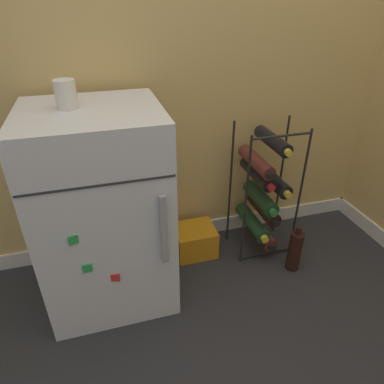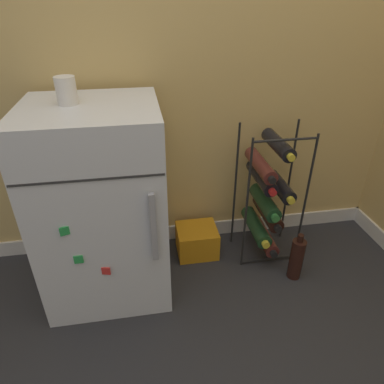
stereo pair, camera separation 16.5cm
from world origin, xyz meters
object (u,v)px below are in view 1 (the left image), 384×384
Objects in this scene: soda_box at (195,240)px; loose_bottle_floor at (295,251)px; mini_fridge at (104,211)px; fridge_top_cup at (66,94)px; wine_rack at (261,194)px.

soda_box is 0.54m from loose_bottle_floor.
mini_fridge reaches higher than soda_box.
soda_box is 0.82× the size of loose_bottle_floor.
loose_bottle_floor is (0.93, -0.13, -0.34)m from mini_fridge.
loose_bottle_floor is at bearing -7.86° from mini_fridge.
soda_box is 2.11× the size of fridge_top_cup.
wine_rack is 0.35m from loose_bottle_floor.
wine_rack is 2.75× the size of loose_bottle_floor.
soda_box is at bearing 149.36° from loose_bottle_floor.
mini_fridge is 0.62m from soda_box.
wine_rack is at bearing 115.11° from loose_bottle_floor.
wine_rack is 1.09m from fridge_top_cup.
mini_fridge is 1.24× the size of wine_rack.
wine_rack is 0.46m from soda_box.
mini_fridge is 4.14× the size of soda_box.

